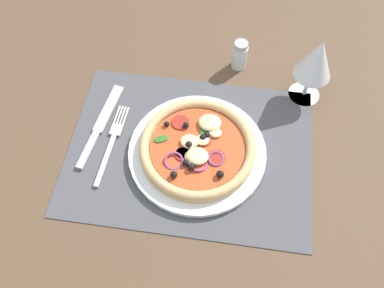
{
  "coord_description": "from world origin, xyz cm",
  "views": [
    {
      "loc": [
        5.91,
        -38.12,
        66.37
      ],
      "look_at": [
        0.47,
        0.0,
        2.5
      ],
      "focal_mm": 37.83,
      "sensor_mm": 36.0,
      "label": 1
    }
  ],
  "objects_px": {
    "wine_glass": "(317,60)",
    "pepper_shaker": "(240,55)",
    "plate": "(197,152)",
    "pizza": "(197,147)",
    "knife": "(101,124)",
    "fork": "(113,140)"
  },
  "relations": [
    {
      "from": "pepper_shaker",
      "to": "pizza",
      "type": "bearing_deg",
      "value": -104.09
    },
    {
      "from": "knife",
      "to": "wine_glass",
      "type": "height_order",
      "value": "wine_glass"
    },
    {
      "from": "plate",
      "to": "pepper_shaker",
      "type": "relative_size",
      "value": 3.84
    },
    {
      "from": "pizza",
      "to": "wine_glass",
      "type": "distance_m",
      "value": 0.27
    },
    {
      "from": "fork",
      "to": "knife",
      "type": "bearing_deg",
      "value": 48.1
    },
    {
      "from": "plate",
      "to": "knife",
      "type": "xyz_separation_m",
      "value": [
        -0.2,
        0.04,
        -0.0
      ]
    },
    {
      "from": "fork",
      "to": "pizza",
      "type": "bearing_deg",
      "value": -88.45
    },
    {
      "from": "wine_glass",
      "to": "pepper_shaker",
      "type": "height_order",
      "value": "wine_glass"
    },
    {
      "from": "wine_glass",
      "to": "pepper_shaker",
      "type": "relative_size",
      "value": 2.22
    },
    {
      "from": "knife",
      "to": "plate",
      "type": "bearing_deg",
      "value": -92.64
    },
    {
      "from": "knife",
      "to": "fork",
      "type": "bearing_deg",
      "value": -127.1
    },
    {
      "from": "fork",
      "to": "wine_glass",
      "type": "bearing_deg",
      "value": -61.86
    },
    {
      "from": "wine_glass",
      "to": "pepper_shaker",
      "type": "distance_m",
      "value": 0.17
    },
    {
      "from": "knife",
      "to": "pepper_shaker",
      "type": "xyz_separation_m",
      "value": [
        0.25,
        0.2,
        0.03
      ]
    },
    {
      "from": "plate",
      "to": "pepper_shaker",
      "type": "height_order",
      "value": "pepper_shaker"
    },
    {
      "from": "wine_glass",
      "to": "plate",
      "type": "bearing_deg",
      "value": -139.03
    },
    {
      "from": "plate",
      "to": "fork",
      "type": "bearing_deg",
      "value": 178.11
    },
    {
      "from": "pizza",
      "to": "wine_glass",
      "type": "bearing_deg",
      "value": 40.95
    },
    {
      "from": "wine_glass",
      "to": "knife",
      "type": "bearing_deg",
      "value": -161.08
    },
    {
      "from": "pizza",
      "to": "pepper_shaker",
      "type": "xyz_separation_m",
      "value": [
        0.06,
        0.23,
        0.01
      ]
    },
    {
      "from": "pizza",
      "to": "knife",
      "type": "bearing_deg",
      "value": 169.2
    },
    {
      "from": "fork",
      "to": "wine_glass",
      "type": "distance_m",
      "value": 0.41
    }
  ]
}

